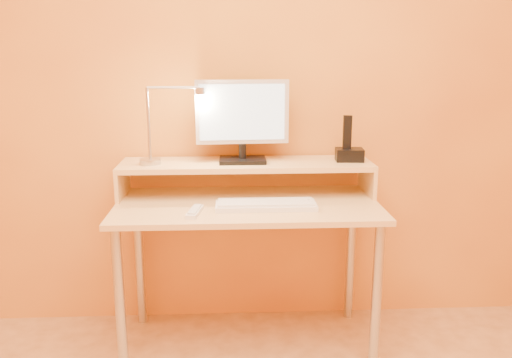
{
  "coord_description": "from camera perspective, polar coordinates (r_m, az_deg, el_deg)",
  "views": [
    {
      "loc": [
        -0.08,
        -1.14,
        1.39
      ],
      "look_at": [
        0.04,
        1.13,
        0.84
      ],
      "focal_mm": 37.05,
      "sensor_mm": 36.0,
      "label": 1
    }
  ],
  "objects": [
    {
      "name": "wall_back",
      "position": [
        2.65,
        -1.22,
        10.48
      ],
      "size": [
        3.0,
        0.04,
        2.5
      ],
      "primitive_type": "cube",
      "color": "gold",
      "rests_on": "floor"
    },
    {
      "name": "desk_leg_fl",
      "position": [
        2.37,
        -14.47,
        -13.07
      ],
      "size": [
        0.04,
        0.04,
        0.69
      ],
      "primitive_type": "cylinder",
      "color": "#B9B9BE",
      "rests_on": "floor"
    },
    {
      "name": "desk_leg_fr",
      "position": [
        2.4,
        12.86,
        -12.56
      ],
      "size": [
        0.04,
        0.04,
        0.69
      ],
      "primitive_type": "cylinder",
      "color": "#B9B9BE",
      "rests_on": "floor"
    },
    {
      "name": "desk_leg_bl",
      "position": [
        2.82,
        -12.47,
        -8.55
      ],
      "size": [
        0.04,
        0.04,
        0.69
      ],
      "primitive_type": "cylinder",
      "color": "#B9B9BE",
      "rests_on": "floor"
    },
    {
      "name": "desk_leg_br",
      "position": [
        2.85,
        10.17,
        -8.2
      ],
      "size": [
        0.04,
        0.04,
        0.69
      ],
      "primitive_type": "cylinder",
      "color": "#B9B9BE",
      "rests_on": "floor"
    },
    {
      "name": "desk_lower",
      "position": [
        2.42,
        -0.94,
        -2.86
      ],
      "size": [
        1.2,
        0.6,
        0.02
      ],
      "primitive_type": "cube",
      "color": "#E4AE71",
      "rests_on": "floor"
    },
    {
      "name": "shelf_riser_left",
      "position": [
        2.6,
        -14.21,
        -0.33
      ],
      "size": [
        0.02,
        0.3,
        0.14
      ],
      "primitive_type": "cube",
      "color": "#E4AE71",
      "rests_on": "desk_lower"
    },
    {
      "name": "shelf_riser_right",
      "position": [
        2.63,
        11.91,
        -0.02
      ],
      "size": [
        0.02,
        0.3,
        0.14
      ],
      "primitive_type": "cube",
      "color": "#E4AE71",
      "rests_on": "desk_lower"
    },
    {
      "name": "desk_shelf",
      "position": [
        2.53,
        -1.07,
        1.58
      ],
      "size": [
        1.2,
        0.3,
        0.02
      ],
      "primitive_type": "cube",
      "color": "#E4AE71",
      "rests_on": "desk_lower"
    },
    {
      "name": "monitor_foot",
      "position": [
        2.52,
        -1.47,
        2.06
      ],
      "size": [
        0.22,
        0.16,
        0.02
      ],
      "primitive_type": "cube",
      "color": "black",
      "rests_on": "desk_shelf"
    },
    {
      "name": "monitor_neck",
      "position": [
        2.52,
        -1.47,
        3.04
      ],
      "size": [
        0.04,
        0.04,
        0.07
      ],
      "primitive_type": "cylinder",
      "color": "black",
      "rests_on": "monitor_foot"
    },
    {
      "name": "monitor_panel",
      "position": [
        2.5,
        -1.5,
        7.26
      ],
      "size": [
        0.44,
        0.06,
        0.3
      ],
      "primitive_type": "cube",
      "rotation": [
        0.0,
        0.0,
        0.06
      ],
      "color": "silver",
      "rests_on": "monitor_neck"
    },
    {
      "name": "monitor_back",
      "position": [
        2.52,
        -1.52,
        7.31
      ],
      "size": [
        0.39,
        0.03,
        0.25
      ],
      "primitive_type": "cube",
      "rotation": [
        0.0,
        0.0,
        0.06
      ],
      "color": "black",
      "rests_on": "monitor_panel"
    },
    {
      "name": "monitor_screen",
      "position": [
        2.48,
        -1.49,
        7.21
      ],
      "size": [
        0.4,
        0.03,
        0.26
      ],
      "primitive_type": "cube",
      "rotation": [
        0.0,
        0.0,
        0.06
      ],
      "color": "silver",
      "rests_on": "monitor_panel"
    },
    {
      "name": "lamp_base",
      "position": [
        2.52,
        -11.33,
        1.86
      ],
      "size": [
        0.1,
        0.1,
        0.02
      ],
      "primitive_type": "cylinder",
      "color": "#B9B9BE",
      "rests_on": "desk_shelf"
    },
    {
      "name": "lamp_post",
      "position": [
        2.49,
        -11.52,
        5.86
      ],
      "size": [
        0.01,
        0.01,
        0.33
      ],
      "primitive_type": "cylinder",
      "color": "#B9B9BE",
      "rests_on": "lamp_base"
    },
    {
      "name": "lamp_arm",
      "position": [
        2.46,
        -8.9,
        9.74
      ],
      "size": [
        0.24,
        0.01,
        0.01
      ],
      "primitive_type": "cylinder",
      "rotation": [
        0.0,
        1.57,
        0.0
      ],
      "color": "#B9B9BE",
      "rests_on": "lamp_post"
    },
    {
      "name": "lamp_head",
      "position": [
        2.45,
        -6.06,
        9.46
      ],
      "size": [
        0.04,
        0.04,
        0.03
      ],
      "primitive_type": "cylinder",
      "color": "#B9B9BE",
      "rests_on": "lamp_arm"
    },
    {
      "name": "lamp_bulb",
      "position": [
        2.45,
        -6.05,
        9.09
      ],
      "size": [
        0.03,
        0.03,
        0.0
      ],
      "primitive_type": "cylinder",
      "color": "#FFEAC6",
      "rests_on": "lamp_head"
    },
    {
      "name": "phone_dock",
      "position": [
        2.58,
        10.05,
        2.6
      ],
      "size": [
        0.14,
        0.11,
        0.06
      ],
      "primitive_type": "cube",
      "rotation": [
        0.0,
        0.0,
        -0.08
      ],
      "color": "black",
      "rests_on": "desk_shelf"
    },
    {
      "name": "phone_handset",
      "position": [
        2.56,
        9.82,
        5.01
      ],
      "size": [
        0.04,
        0.03,
        0.16
      ],
      "primitive_type": "cube",
      "rotation": [
        0.0,
        0.0,
        -0.08
      ],
      "color": "black",
      "rests_on": "phone_dock"
    },
    {
      "name": "phone_led",
      "position": [
        2.55,
        11.29,
        2.38
      ],
      "size": [
        0.01,
        0.0,
        0.04
      ],
      "primitive_type": "cube",
      "color": "#2963FA",
      "rests_on": "phone_dock"
    },
    {
      "name": "keyboard",
      "position": [
        2.33,
        1.09,
        -2.9
      ],
      "size": [
        0.44,
        0.14,
        0.02
      ],
      "primitive_type": "cube",
      "rotation": [
        0.0,
        0.0,
        -0.0
      ],
      "color": "silver",
      "rests_on": "desk_lower"
    },
    {
      "name": "mouse",
      "position": [
        2.37,
        5.69,
        -2.58
      ],
      "size": [
        0.06,
        0.1,
        0.03
      ],
      "primitive_type": "ellipsoid",
      "rotation": [
        0.0,
        0.0,
        -0.06
      ],
      "color": "silver",
      "rests_on": "desk_lower"
    },
    {
      "name": "remote_control",
      "position": [
        2.27,
        -6.62,
        -3.54
      ],
      "size": [
        0.07,
        0.17,
        0.02
      ],
      "primitive_type": "cube",
      "rotation": [
        0.0,
        0.0,
        -0.16
      ],
      "color": "silver",
      "rests_on": "desk_lower"
    }
  ]
}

